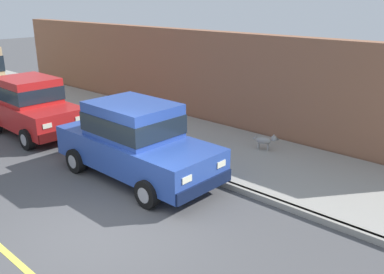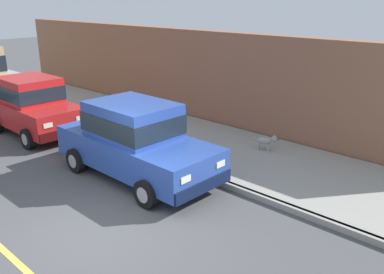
# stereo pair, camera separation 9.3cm
# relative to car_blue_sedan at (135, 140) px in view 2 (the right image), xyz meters

# --- Properties ---
(ground_plane) EXTENTS (80.00, 80.00, 0.00)m
(ground_plane) POSITION_rel_car_blue_sedan_xyz_m (-2.15, -1.46, -0.98)
(ground_plane) COLOR #4C4C4F
(curb) EXTENTS (0.16, 64.00, 0.14)m
(curb) POSITION_rel_car_blue_sedan_xyz_m (1.05, -1.46, -0.91)
(curb) COLOR gray
(curb) RESTS_ON ground
(sidewalk) EXTENTS (3.60, 64.00, 0.14)m
(sidewalk) POSITION_rel_car_blue_sedan_xyz_m (2.85, -1.46, -0.91)
(sidewalk) COLOR #99968E
(sidewalk) RESTS_ON ground
(lane_centre_line) EXTENTS (0.12, 57.60, 0.01)m
(lane_centre_line) POSITION_rel_car_blue_sedan_xyz_m (-3.75, -1.46, -0.98)
(lane_centre_line) COLOR #E0D64C
(lane_centre_line) RESTS_ON ground
(car_blue_sedan) EXTENTS (2.07, 4.61, 1.92)m
(car_blue_sedan) POSITION_rel_car_blue_sedan_xyz_m (0.00, 0.00, 0.00)
(car_blue_sedan) COLOR #28479E
(car_blue_sedan) RESTS_ON ground
(car_red_hatchback) EXTENTS (2.00, 3.82, 1.88)m
(car_red_hatchback) POSITION_rel_car_blue_sedan_xyz_m (-0.05, 5.16, -0.01)
(car_red_hatchback) COLOR red
(car_red_hatchback) RESTS_ON ground
(dog_grey) EXTENTS (0.41, 0.70, 0.49)m
(dog_grey) POSITION_rel_car_blue_sedan_xyz_m (3.53, -1.57, -0.55)
(dog_grey) COLOR #999691
(dog_grey) RESTS_ON sidewalk
(building_facade) EXTENTS (0.50, 20.00, 3.26)m
(building_facade) POSITION_rel_car_blue_sedan_xyz_m (4.95, 3.71, 0.65)
(building_facade) COLOR #8C5B42
(building_facade) RESTS_ON ground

